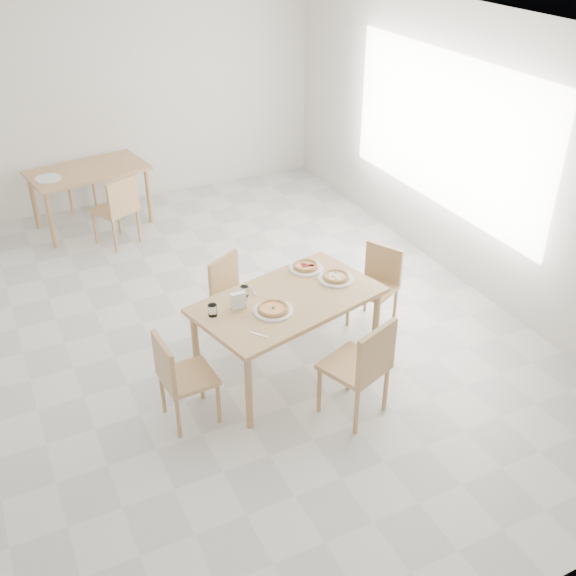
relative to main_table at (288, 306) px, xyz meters
name	(u,v)px	position (x,y,z in m)	size (l,w,h in m)	color
room	(444,131)	(2.39, 1.16, 0.83)	(7.28, 7.00, 7.00)	silver
main_table	(288,306)	(0.00, 0.00, 0.00)	(1.72, 1.23, 0.75)	tan
chair_south	(363,364)	(0.26, -0.79, -0.15)	(0.57, 0.57, 0.90)	tan
chair_north	(233,291)	(-0.21, 0.75, -0.21)	(0.53, 0.53, 0.80)	tan
chair_west	(179,374)	(-1.05, -0.22, -0.21)	(0.42, 0.42, 0.80)	tan
chair_east	(377,280)	(1.12, 0.34, -0.21)	(0.52, 0.52, 0.79)	tan
plate_margherita	(273,311)	(-0.20, -0.13, 0.09)	(0.32, 0.32, 0.02)	white
plate_mushroom	(336,279)	(0.51, 0.09, 0.09)	(0.31, 0.31, 0.02)	white
plate_pepperoni	(306,268)	(0.36, 0.38, 0.09)	(0.31, 0.31, 0.02)	white
pizza_margherita	(273,308)	(-0.20, -0.13, 0.11)	(0.33, 0.33, 0.03)	tan
pizza_mushroom	(336,276)	(0.51, 0.09, 0.11)	(0.25, 0.25, 0.03)	tan
pizza_pepperoni	(306,266)	(0.36, 0.38, 0.11)	(0.25, 0.25, 0.03)	tan
tumbler_a	(213,310)	(-0.66, 0.03, 0.13)	(0.07, 0.07, 0.10)	white
tumbler_b	(244,291)	(-0.31, 0.19, 0.12)	(0.07, 0.07, 0.09)	white
napkin_holder	(238,301)	(-0.43, 0.04, 0.15)	(0.13, 0.07, 0.15)	silver
fork_a	(259,335)	(-0.44, -0.38, 0.08)	(0.01, 0.16, 0.01)	silver
fork_b	(253,291)	(-0.22, 0.24, 0.08)	(0.01, 0.17, 0.01)	silver
second_table	(88,176)	(-0.89, 3.73, -0.01)	(1.48, 0.99, 0.75)	tan
chair_back_s	(118,206)	(-0.71, 3.05, -0.17)	(0.57, 0.57, 0.86)	tan
chair_back_n	(73,173)	(-0.97, 4.46, -0.22)	(0.45, 0.45, 0.78)	tan
plate_empty	(48,179)	(-1.36, 3.60, 0.09)	(0.29, 0.29, 0.02)	white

